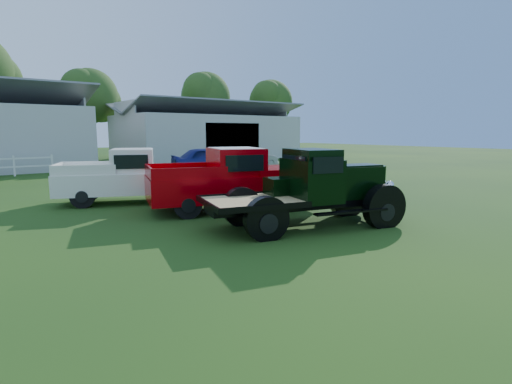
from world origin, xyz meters
TOP-DOWN VIEW (x-y plane):
  - ground at (0.00, 0.00)m, footprint 120.00×120.00m
  - shed_right at (14.00, 27.00)m, footprint 16.80×9.20m
  - tree_c at (5.00, 33.00)m, footprint 5.40×5.40m
  - tree_d at (18.00, 34.00)m, footprint 6.00×6.00m
  - tree_e at (26.00, 32.00)m, footprint 5.70×5.70m
  - vintage_flatbed at (1.69, 0.87)m, footprint 5.66×3.39m
  - red_pickup at (1.44, 4.09)m, footprint 6.04×3.74m
  - white_pickup at (-0.71, 7.54)m, footprint 5.56×3.91m
  - misc_car_blue at (6.75, 14.24)m, footprint 5.21×3.21m
  - misc_car_grey at (9.33, 13.75)m, footprint 4.84×3.04m

SIDE VIEW (x-z plane):
  - ground at x=0.00m, z-range 0.00..0.00m
  - misc_car_grey at x=9.33m, z-range 0.00..1.50m
  - misc_car_blue at x=6.75m, z-range 0.00..1.65m
  - white_pickup at x=-0.71m, z-range 0.00..1.91m
  - red_pickup at x=1.44m, z-range 0.00..2.06m
  - vintage_flatbed at x=1.69m, z-range 0.00..2.10m
  - shed_right at x=14.00m, z-range 0.00..5.20m
  - tree_c at x=5.00m, z-range 0.00..9.00m
  - tree_e at x=26.00m, z-range 0.00..9.50m
  - tree_d at x=18.00m, z-range 0.00..10.00m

